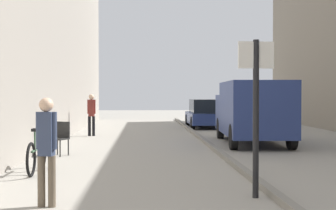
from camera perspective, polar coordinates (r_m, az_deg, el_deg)
ground_plane at (r=13.34m, az=-0.33°, el=-6.11°), size 80.00×80.00×0.00m
kerb_strip at (r=13.49m, az=6.42°, el=-5.78°), size 0.16×40.00×0.12m
pedestrian_main_foreground at (r=7.68m, az=-13.87°, el=-4.39°), size 0.33×0.22×1.66m
pedestrian_mid_block at (r=20.44m, az=-8.84°, el=-0.78°), size 0.34×0.22×1.72m
delivery_van at (r=17.27m, az=9.72°, el=-0.58°), size 2.26×5.55×2.13m
parked_car at (r=25.43m, az=4.40°, el=-1.01°), size 1.84×4.20×1.45m
street_sign_post at (r=8.21m, az=10.12°, el=0.11°), size 0.60×0.10×2.60m
bicycle_leaning at (r=11.09m, az=-14.93°, el=-5.66°), size 0.10×1.77×0.98m
cafe_chair_near_window at (r=14.09m, az=-12.31°, el=-3.51°), size 0.59×0.59×0.94m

